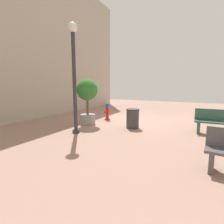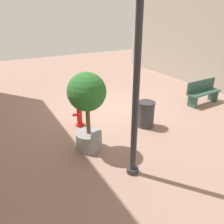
% 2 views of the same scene
% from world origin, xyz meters
% --- Properties ---
extents(ground_plane, '(23.40, 23.40, 0.00)m').
position_xyz_m(ground_plane, '(0.00, 0.00, 0.00)').
color(ground_plane, '#9E7A6B').
extents(fire_hydrant, '(0.37, 0.40, 0.90)m').
position_xyz_m(fire_hydrant, '(1.57, 0.76, 0.45)').
color(fire_hydrant, red).
rests_on(fire_hydrant, ground_plane).
extents(bench_near, '(1.60, 0.52, 0.95)m').
position_xyz_m(bench_near, '(-3.49, 1.33, 0.49)').
color(bench_near, '#33594C').
rests_on(bench_near, ground_plane).
extents(planter_tree, '(0.98, 0.98, 2.13)m').
position_xyz_m(planter_tree, '(1.85, 2.15, 1.35)').
color(planter_tree, gray).
rests_on(planter_tree, ground_plane).
extents(street_lamp, '(0.36, 0.36, 4.07)m').
position_xyz_m(street_lamp, '(1.38, 3.59, 2.52)').
color(street_lamp, '#2D2D33').
rests_on(street_lamp, ground_plane).
extents(trash_bin, '(0.57, 0.57, 0.84)m').
position_xyz_m(trash_bin, '(-0.30, 1.82, 0.42)').
color(trash_bin, '#38383D').
rests_on(trash_bin, ground_plane).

